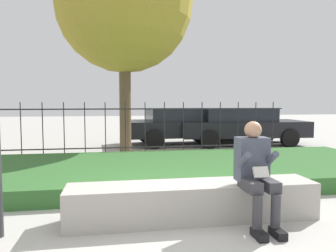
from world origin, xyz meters
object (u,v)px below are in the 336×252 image
object	(u,v)px
car_parked_center	(184,125)
car_parked_right	(240,125)
stone_bench	(193,203)
tree_behind_fence	(124,4)
person_seated_reader	(256,169)

from	to	relation	value
car_parked_center	car_parked_right	size ratio (longest dim) A/B	0.95
stone_bench	car_parked_center	world-z (taller)	car_parked_center
car_parked_center	tree_behind_fence	size ratio (longest dim) A/B	0.67
person_seated_reader	car_parked_center	xyz separation A→B (m)	(0.77, 7.55, -0.01)
stone_bench	person_seated_reader	world-z (taller)	person_seated_reader
car_parked_center	car_parked_right	xyz separation A→B (m)	(1.94, -0.35, -0.01)
car_parked_right	tree_behind_fence	bearing A→B (deg)	-160.41
stone_bench	car_parked_right	world-z (taller)	car_parked_right
car_parked_center	tree_behind_fence	world-z (taller)	tree_behind_fence
tree_behind_fence	car_parked_right	bearing A→B (deg)	16.70
car_parked_center	car_parked_right	distance (m)	1.97
person_seated_reader	tree_behind_fence	size ratio (longest dim) A/B	0.20
person_seated_reader	car_parked_center	distance (m)	7.59
car_parked_right	tree_behind_fence	world-z (taller)	tree_behind_fence
person_seated_reader	car_parked_center	world-z (taller)	person_seated_reader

